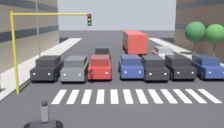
% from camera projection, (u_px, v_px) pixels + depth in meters
% --- Properties ---
extents(ground_plane, '(180.00, 180.00, 0.00)m').
position_uv_depth(ground_plane, '(135.00, 96.00, 15.44)').
color(ground_plane, '#262628').
extents(crosswalk_markings, '(10.35, 2.80, 0.01)m').
position_uv_depth(crosswalk_markings, '(135.00, 96.00, 15.44)').
color(crosswalk_markings, silver).
rests_on(crosswalk_markings, ground_plane).
extents(car_0, '(2.02, 4.44, 1.72)m').
position_uv_depth(car_0, '(206.00, 66.00, 20.79)').
color(car_0, navy).
rests_on(car_0, ground_plane).
extents(car_1, '(2.02, 4.44, 1.72)m').
position_uv_depth(car_1, '(177.00, 66.00, 20.70)').
color(car_1, black).
rests_on(car_1, ground_plane).
extents(car_2, '(2.02, 4.44, 1.72)m').
position_uv_depth(car_2, '(152.00, 67.00, 20.27)').
color(car_2, black).
rests_on(car_2, ground_plane).
extents(car_3, '(2.02, 4.44, 1.72)m').
position_uv_depth(car_3, '(130.00, 66.00, 20.89)').
color(car_3, navy).
rests_on(car_3, ground_plane).
extents(car_4, '(2.02, 4.44, 1.72)m').
position_uv_depth(car_4, '(100.00, 66.00, 20.60)').
color(car_4, maroon).
rests_on(car_4, ground_plane).
extents(car_5, '(2.02, 4.44, 1.72)m').
position_uv_depth(car_5, '(76.00, 68.00, 19.99)').
color(car_5, '#474C51').
rests_on(car_5, ground_plane).
extents(car_6, '(2.02, 4.44, 1.72)m').
position_uv_depth(car_6, '(49.00, 67.00, 20.24)').
color(car_6, black).
rests_on(car_6, ground_plane).
extents(car_row2_0, '(2.02, 4.44, 1.72)m').
position_uv_depth(car_row2_0, '(102.00, 54.00, 27.65)').
color(car_row2_0, black).
rests_on(car_row2_0, ground_plane).
extents(car_row2_1, '(2.02, 4.44, 1.72)m').
position_uv_depth(car_row2_1, '(163.00, 55.00, 27.22)').
color(car_row2_1, '#B2B7BC').
rests_on(car_row2_1, ground_plane).
extents(bus_behind_traffic, '(2.78, 10.50, 3.00)m').
position_uv_depth(bus_behind_traffic, '(133.00, 40.00, 35.51)').
color(bus_behind_traffic, red).
rests_on(bus_behind_traffic, ground_plane).
extents(motorcycle_with_rider, '(1.69, 0.45, 1.57)m').
position_uv_depth(motorcycle_with_rider, '(44.00, 121.00, 10.17)').
color(motorcycle_with_rider, black).
rests_on(motorcycle_with_rider, ground_plane).
extents(traffic_light_gantry, '(5.18, 0.36, 5.50)m').
position_uv_depth(traffic_light_gantry, '(37.00, 38.00, 15.23)').
color(traffic_light_gantry, '#AD991E').
rests_on(traffic_light_gantry, ground_plane).
extents(street_lamp_right, '(2.89, 0.28, 7.95)m').
position_uv_depth(street_lamp_right, '(42.00, 20.00, 23.66)').
color(street_lamp_right, '#4C6B56').
rests_on(street_lamp_right, sidewalk_right).
extents(street_tree_1, '(2.15, 2.15, 4.31)m').
position_uv_depth(street_tree_1, '(215.00, 34.00, 25.47)').
color(street_tree_1, '#513823').
rests_on(street_tree_1, sidewalk_left).
extents(street_tree_2, '(2.76, 2.76, 4.50)m').
position_uv_depth(street_tree_2, '(195.00, 32.00, 31.27)').
color(street_tree_2, '#513823').
rests_on(street_tree_2, sidewalk_left).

